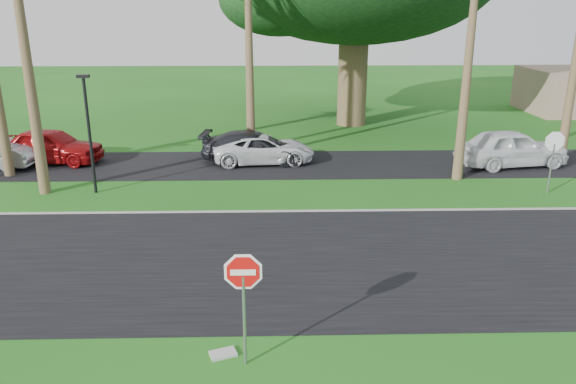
# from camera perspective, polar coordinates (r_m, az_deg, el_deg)

# --- Properties ---
(ground) EXTENTS (120.00, 120.00, 0.00)m
(ground) POSITION_cam_1_polar(r_m,az_deg,el_deg) (14.77, -5.75, -10.23)
(ground) COLOR #195314
(ground) RESTS_ON ground
(road) EXTENTS (120.00, 8.00, 0.02)m
(road) POSITION_cam_1_polar(r_m,az_deg,el_deg) (16.55, -5.26, -6.91)
(road) COLOR black
(road) RESTS_ON ground
(parking_strip) EXTENTS (120.00, 5.00, 0.02)m
(parking_strip) POSITION_cam_1_polar(r_m,az_deg,el_deg) (26.42, -3.86, 2.80)
(parking_strip) COLOR black
(parking_strip) RESTS_ON ground
(curb) EXTENTS (120.00, 0.12, 0.06)m
(curb) POSITION_cam_1_polar(r_m,az_deg,el_deg) (20.27, -4.56, -1.99)
(curb) COLOR gray
(curb) RESTS_ON ground
(stop_sign_near) EXTENTS (1.05, 0.07, 2.62)m
(stop_sign_near) POSITION_cam_1_polar(r_m,az_deg,el_deg) (11.26, -4.54, -9.57)
(stop_sign_near) COLOR gray
(stop_sign_near) RESTS_ON ground
(stop_sign_far) EXTENTS (1.05, 0.07, 2.62)m
(stop_sign_far) POSITION_cam_1_polar(r_m,az_deg,el_deg) (24.18, 25.37, 3.93)
(stop_sign_far) COLOR gray
(stop_sign_far) RESTS_ON ground
(streetlight_right) EXTENTS (0.45, 0.25, 4.64)m
(streetlight_right) POSITION_cam_1_polar(r_m,az_deg,el_deg) (23.02, -19.59, 6.24)
(streetlight_right) COLOR black
(streetlight_right) RESTS_ON ground
(car_red) EXTENTS (5.04, 2.68, 1.63)m
(car_red) POSITION_cam_1_polar(r_m,az_deg,el_deg) (28.78, -22.94, 4.33)
(car_red) COLOR maroon
(car_red) RESTS_ON ground
(car_dark) EXTENTS (5.14, 2.56, 1.43)m
(car_dark) POSITION_cam_1_polar(r_m,az_deg,el_deg) (26.70, -3.52, 4.54)
(car_dark) COLOR black
(car_dark) RESTS_ON ground
(car_minivan) EXTENTS (4.91, 2.59, 1.32)m
(car_minivan) POSITION_cam_1_polar(r_m,az_deg,el_deg) (26.54, -2.47, 4.35)
(car_minivan) COLOR silver
(car_minivan) RESTS_ON ground
(car_pickup) EXTENTS (5.33, 2.85, 1.72)m
(car_pickup) POSITION_cam_1_polar(r_m,az_deg,el_deg) (27.87, 21.79, 4.15)
(car_pickup) COLOR silver
(car_pickup) RESTS_ON ground
(utility_slab) EXTENTS (0.64, 0.52, 0.06)m
(utility_slab) POSITION_cam_1_polar(r_m,az_deg,el_deg) (12.46, -6.60, -16.00)
(utility_slab) COLOR #A2A29A
(utility_slab) RESTS_ON ground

